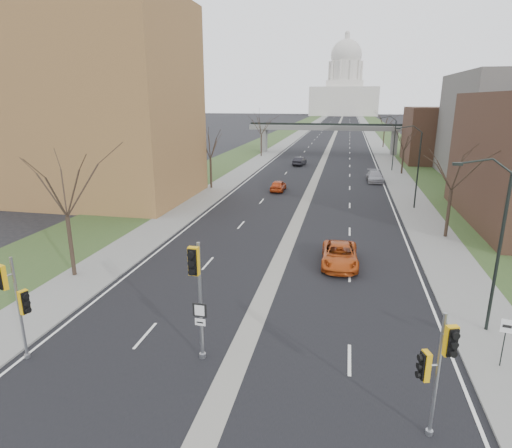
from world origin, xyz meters
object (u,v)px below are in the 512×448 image
(car_left_near, at_px, (278,185))
(car_right_mid, at_px, (375,177))
(signal_pole_median, at_px, (197,282))
(signal_pole_left, at_px, (15,296))
(car_right_near, at_px, (340,255))
(car_left_far, at_px, (300,161))
(speed_limit_sign, at_px, (505,334))
(signal_pole_right, at_px, (437,361))

(car_left_near, xyz_separation_m, car_right_mid, (12.52, 9.16, 0.05))
(car_right_mid, bearing_deg, signal_pole_median, -104.07)
(signal_pole_median, distance_m, car_right_mid, 48.05)
(signal_pole_left, xyz_separation_m, signal_pole_median, (7.72, 1.60, 0.67))
(signal_pole_median, xyz_separation_m, car_right_mid, (10.07, 46.88, -3.11))
(signal_pole_left, bearing_deg, car_right_near, 66.49)
(car_left_far, xyz_separation_m, car_right_mid, (12.31, -13.82, 0.03))
(speed_limit_sign, xyz_separation_m, car_left_far, (-15.29, 58.45, -0.94))
(signal_pole_left, bearing_deg, car_right_mid, 88.88)
(car_left_near, bearing_deg, signal_pole_left, 83.12)
(car_left_near, distance_m, car_right_mid, 15.51)
(car_left_near, height_order, car_right_near, car_right_near)
(signal_pole_left, height_order, speed_limit_sign, signal_pole_left)
(signal_pole_right, bearing_deg, signal_pole_median, 144.83)
(signal_pole_right, relative_size, speed_limit_sign, 2.10)
(signal_pole_right, bearing_deg, car_right_near, 83.23)
(signal_pole_median, relative_size, car_left_far, 1.24)
(car_left_far, relative_size, car_right_mid, 0.85)
(speed_limit_sign, height_order, car_left_near, speed_limit_sign)
(car_left_near, height_order, car_left_far, car_left_far)
(signal_pole_median, xyz_separation_m, car_right_near, (5.87, 13.21, -3.13))
(signal_pole_right, bearing_deg, car_left_near, 87.41)
(speed_limit_sign, bearing_deg, signal_pole_right, -117.79)
(signal_pole_right, relative_size, car_left_near, 1.14)
(signal_pole_left, height_order, car_left_far, signal_pole_left)
(car_left_far, bearing_deg, car_left_near, 97.21)
(signal_pole_median, relative_size, car_right_mid, 1.05)
(car_left_far, height_order, car_right_near, car_right_near)
(speed_limit_sign, relative_size, car_right_near, 0.42)
(car_left_near, distance_m, car_left_far, 22.98)
(signal_pole_left, distance_m, signal_pole_right, 17.00)
(car_left_near, relative_size, car_right_near, 0.77)
(signal_pole_left, bearing_deg, speed_limit_sign, 29.52)
(signal_pole_left, xyz_separation_m, car_left_near, (5.27, 39.31, -2.50))
(signal_pole_left, xyz_separation_m, speed_limit_sign, (20.77, 3.84, -1.54))
(speed_limit_sign, xyz_separation_m, car_right_near, (-7.19, 10.96, -0.92))
(signal_pole_right, height_order, car_left_far, signal_pole_right)
(car_right_near, relative_size, car_right_mid, 1.02)
(car_left_far, xyz_separation_m, car_right_near, (8.11, -47.49, 0.01))
(signal_pole_left, xyz_separation_m, car_left_far, (5.48, 62.29, -2.47))
(car_left_far, bearing_deg, car_right_near, 107.42)
(signal_pole_median, height_order, signal_pole_right, signal_pole_median)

